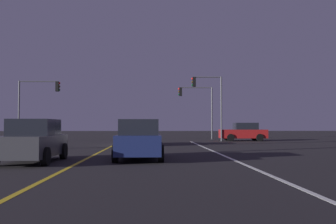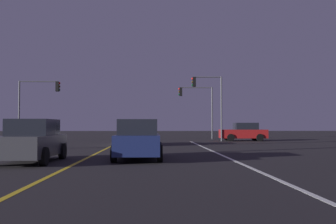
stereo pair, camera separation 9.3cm
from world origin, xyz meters
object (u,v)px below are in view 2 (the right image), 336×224
(car_crossing_side, at_px, (244,132))
(car_ahead_far, at_px, (137,134))
(traffic_light_near_right, at_px, (208,94))
(traffic_light_near_left, at_px, (39,96))
(car_lead_same_lane, at_px, (138,140))
(traffic_light_far_right, at_px, (196,100))
(street_lamp_right_near, at_px, (325,13))
(car_oncoming, at_px, (32,141))

(car_crossing_side, xyz_separation_m, car_ahead_far, (-9.72, -7.12, 0.00))
(traffic_light_near_right, bearing_deg, traffic_light_near_left, 0.00)
(car_crossing_side, relative_size, car_lead_same_lane, 1.00)
(car_crossing_side, xyz_separation_m, car_lead_same_lane, (-9.11, -18.96, 0.00))
(car_ahead_far, relative_size, traffic_light_far_right, 0.78)
(traffic_light_near_right, height_order, traffic_light_far_right, traffic_light_near_right)
(car_lead_same_lane, distance_m, traffic_light_far_right, 24.30)
(car_lead_same_lane, bearing_deg, car_crossing_side, -25.66)
(car_lead_same_lane, xyz_separation_m, street_lamp_right_near, (5.85, -5.05, 4.04))
(car_ahead_far, bearing_deg, car_lead_same_lane, -177.03)
(car_oncoming, bearing_deg, traffic_light_far_right, 159.32)
(car_ahead_far, relative_size, car_oncoming, 1.00)
(traffic_light_near_left, bearing_deg, car_crossing_side, 2.85)
(car_oncoming, xyz_separation_m, traffic_light_near_right, (9.75, 19.08, 3.54))
(car_oncoming, relative_size, traffic_light_far_right, 0.78)
(car_crossing_side, relative_size, traffic_light_far_right, 0.78)
(car_oncoming, height_order, traffic_light_near_left, traffic_light_near_left)
(car_lead_same_lane, bearing_deg, car_ahead_far, 2.97)
(car_ahead_far, height_order, street_lamp_right_near, street_lamp_right_near)
(car_ahead_far, distance_m, car_oncoming, 13.37)
(traffic_light_near_left, relative_size, traffic_light_far_right, 0.99)
(traffic_light_far_right, relative_size, street_lamp_right_near, 0.72)
(traffic_light_near_left, height_order, street_lamp_right_near, street_lamp_right_near)
(car_oncoming, xyz_separation_m, street_lamp_right_near, (10.01, -4.00, 4.04))
(car_lead_same_lane, height_order, traffic_light_far_right, traffic_light_far_right)
(car_ahead_far, xyz_separation_m, traffic_light_near_left, (-9.07, 6.19, 3.27))
(car_oncoming, bearing_deg, car_crossing_side, 146.46)
(car_ahead_far, xyz_separation_m, street_lamp_right_near, (6.46, -16.88, 4.04))
(traffic_light_near_left, distance_m, traffic_light_far_right, 15.79)
(traffic_light_far_right, height_order, street_lamp_right_near, street_lamp_right_near)
(traffic_light_near_right, bearing_deg, car_ahead_far, 44.95)
(car_lead_same_lane, relative_size, street_lamp_right_near, 0.56)
(car_lead_same_lane, relative_size, traffic_light_near_left, 0.79)
(traffic_light_near_left, bearing_deg, street_lamp_right_near, -56.05)
(car_lead_same_lane, height_order, traffic_light_near_left, traffic_light_near_left)
(car_ahead_far, xyz_separation_m, traffic_light_far_right, (5.73, 11.69, 3.31))
(car_crossing_side, height_order, car_lead_same_lane, same)
(car_oncoming, bearing_deg, traffic_light_near_right, 152.94)
(car_crossing_side, distance_m, traffic_light_far_right, 6.90)
(car_ahead_far, bearing_deg, traffic_light_far_right, -26.12)
(car_ahead_far, relative_size, traffic_light_near_left, 0.79)
(car_crossing_side, relative_size, car_oncoming, 1.00)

